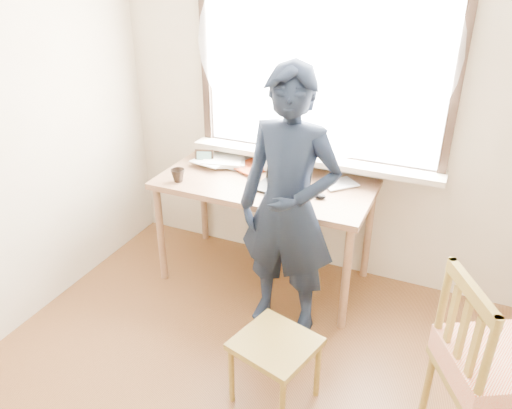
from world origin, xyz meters
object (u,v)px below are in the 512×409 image
at_px(mug_white, 266,164).
at_px(work_chair, 275,351).
at_px(desk, 265,192).
at_px(person, 289,208).
at_px(side_chair, 492,368).
at_px(mug_dark, 178,175).
at_px(laptop, 285,180).

relative_size(mug_white, work_chair, 0.24).
xyz_separation_m(desk, person, (0.33, -0.42, 0.14)).
relative_size(desk, person, 0.87).
bearing_deg(side_chair, mug_dark, 161.67).
relative_size(laptop, mug_white, 3.17).
distance_m(desk, mug_white, 0.25).
bearing_deg(mug_white, person, -56.23).
relative_size(mug_white, side_chair, 0.12).
xyz_separation_m(work_chair, person, (-0.18, 0.64, 0.53)).
bearing_deg(mug_white, work_chair, -64.78).
relative_size(laptop, mug_dark, 3.81).
xyz_separation_m(desk, laptop, (0.16, -0.03, 0.14)).
xyz_separation_m(desk, work_chair, (0.51, -1.06, -0.38)).
height_order(desk, work_chair, desk).
bearing_deg(desk, person, -51.74).
relative_size(mug_white, mug_dark, 1.20).
distance_m(laptop, mug_white, 0.32).
bearing_deg(laptop, person, -65.75).
bearing_deg(laptop, desk, 168.94).
xyz_separation_m(desk, mug_dark, (-0.56, -0.25, 0.13)).
distance_m(mug_white, side_chair, 2.02).
bearing_deg(desk, side_chair, -31.44).
distance_m(desk, work_chair, 1.24).
xyz_separation_m(mug_white, mug_dark, (-0.49, -0.44, -0.00)).
bearing_deg(side_chair, work_chair, -173.66).
bearing_deg(person, desk, 130.18).
bearing_deg(laptop, side_chair, -33.34).
xyz_separation_m(work_chair, side_chair, (1.04, 0.12, 0.19)).
bearing_deg(work_chair, side_chair, 6.34).
distance_m(laptop, side_chair, 1.70).
distance_m(mug_white, mug_dark, 0.66).
height_order(mug_white, mug_dark, mug_white).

